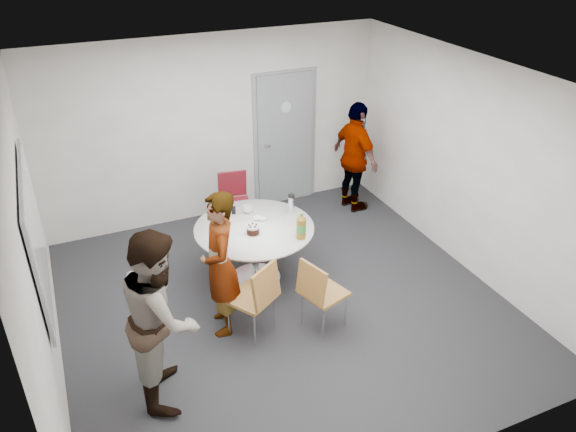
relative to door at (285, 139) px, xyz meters
name	(u,v)px	position (x,y,z in m)	size (l,w,h in m)	color
floor	(283,303)	(-1.10, -2.48, -1.03)	(5.00, 5.00, 0.00)	black
ceiling	(282,80)	(-1.10, -2.48, 1.67)	(5.00, 5.00, 0.00)	silver
wall_back	(214,129)	(-1.10, 0.02, 0.32)	(5.00, 5.00, 0.00)	#B7B3AD
wall_left	(34,254)	(-3.60, -2.48, 0.32)	(5.00, 5.00, 0.00)	#B7B3AD
wall_right	(468,166)	(1.40, -2.48, 0.32)	(5.00, 5.00, 0.00)	#B7B3AD
wall_front	(418,351)	(-1.10, -4.98, 0.32)	(5.00, 5.00, 0.00)	#B7B3AD
door	(285,139)	(0.00, 0.00, 0.00)	(1.02, 0.17, 2.12)	slate
whiteboard	(35,234)	(-3.56, -2.28, 0.42)	(0.04, 1.90, 1.25)	gray
table	(257,234)	(-1.18, -1.89, -0.37)	(1.46, 1.46, 1.09)	white
chair_near_left	(257,294)	(-1.57, -2.89, -0.46)	(0.62, 0.63, 0.92)	olive
chair_near_right	(319,290)	(-0.93, -3.06, -0.48)	(0.56, 0.53, 0.89)	olive
chair_far	(234,196)	(-1.05, -0.61, -0.48)	(0.49, 0.52, 0.89)	maroon
person_main	(220,265)	(-1.87, -2.60, -0.19)	(0.61, 0.40, 1.68)	#A5C6EA
person_left	(162,316)	(-2.64, -3.26, -0.13)	(0.87, 0.68, 1.79)	white
person_right	(355,158)	(0.85, -0.70, -0.17)	(1.00, 0.42, 1.70)	black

